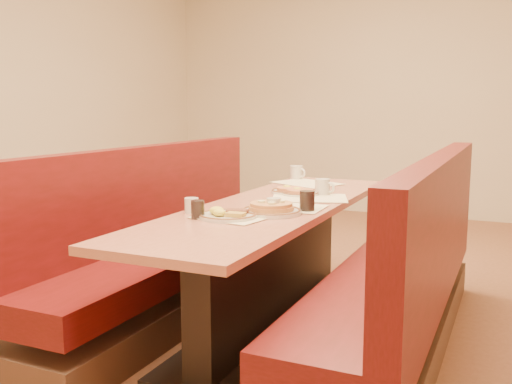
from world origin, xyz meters
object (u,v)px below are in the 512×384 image
at_px(diner_table, 274,268).
at_px(soda_tumbler_mid, 307,201).
at_px(coffee_mug_d, 297,172).
at_px(booth_left, 166,257).
at_px(eggs_plate, 227,215).
at_px(coffee_mug_b, 192,205).
at_px(coffee_mug_c, 323,187).
at_px(soda_tumbler_near, 198,209).
at_px(coffee_mug_a, 274,206).
at_px(booth_right, 403,287).
at_px(pancake_plate, 271,209).

bearing_deg(diner_table, soda_tumbler_mid, -30.45).
distance_m(diner_table, coffee_mug_d, 1.21).
height_order(booth_left, eggs_plate, booth_left).
bearing_deg(coffee_mug_b, coffee_mug_c, 63.05).
height_order(booth_left, soda_tumbler_near, booth_left).
relative_size(eggs_plate, coffee_mug_a, 2.77).
distance_m(booth_left, coffee_mug_a, 0.99).
xyz_separation_m(booth_right, coffee_mug_a, (-0.61, -0.28, 0.43)).
distance_m(coffee_mug_a, coffee_mug_c, 0.71).
relative_size(coffee_mug_a, soda_tumbler_mid, 0.96).
bearing_deg(booth_left, coffee_mug_d, 67.45).
height_order(pancake_plate, coffee_mug_a, coffee_mug_a).
xyz_separation_m(diner_table, coffee_mug_a, (0.12, -0.28, 0.42)).
bearing_deg(pancake_plate, coffee_mug_a, 51.27).
bearing_deg(coffee_mug_d, booth_left, -94.75).
bearing_deg(pancake_plate, soda_tumbler_mid, 45.34).
xyz_separation_m(diner_table, soda_tumbler_mid, (0.25, -0.15, 0.43)).
height_order(eggs_plate, coffee_mug_a, coffee_mug_a).
relative_size(booth_right, coffee_mug_a, 23.93).
bearing_deg(booth_right, coffee_mug_c, 143.65).
distance_m(booth_right, coffee_mug_a, 0.80).
xyz_separation_m(pancake_plate, soda_tumbler_near, (-0.28, -0.26, 0.02)).
height_order(coffee_mug_b, soda_tumbler_near, soda_tumbler_near).
bearing_deg(booth_left, soda_tumbler_mid, -8.51).
xyz_separation_m(eggs_plate, coffee_mug_b, (-0.23, 0.05, 0.02)).
height_order(diner_table, coffee_mug_d, coffee_mug_d).
relative_size(coffee_mug_d, soda_tumbler_near, 1.47).
bearing_deg(soda_tumbler_mid, booth_right, 16.94).
height_order(booth_left, soda_tumbler_mid, booth_left).
height_order(booth_left, coffee_mug_a, booth_left).
height_order(eggs_plate, coffee_mug_c, coffee_mug_c).
relative_size(diner_table, pancake_plate, 8.09).
relative_size(eggs_plate, coffee_mug_b, 2.83).
bearing_deg(booth_left, pancake_plate, -19.09).
xyz_separation_m(eggs_plate, soda_tumbler_mid, (0.30, 0.34, 0.04)).
relative_size(diner_table, coffee_mug_a, 23.93).
distance_m(booth_left, booth_right, 1.46).
xyz_separation_m(diner_table, booth_left, (-0.73, 0.00, -0.01)).
relative_size(booth_left, coffee_mug_a, 23.93).
distance_m(diner_table, pancake_plate, 0.51).
relative_size(eggs_plate, coffee_mug_d, 2.16).
bearing_deg(coffee_mug_c, coffee_mug_b, -103.89).
bearing_deg(coffee_mug_a, eggs_plate, -147.33).
xyz_separation_m(eggs_plate, coffee_mug_d, (-0.23, 1.58, 0.04)).
bearing_deg(coffee_mug_c, diner_table, -96.79).
xyz_separation_m(booth_left, soda_tumbler_mid, (0.98, -0.15, 0.44)).
relative_size(eggs_plate, soda_tumbler_mid, 2.64).
bearing_deg(soda_tumbler_near, coffee_mug_a, 43.79).
bearing_deg(soda_tumbler_near, soda_tumbler_mid, 44.09).
distance_m(booth_right, eggs_plate, 1.00).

